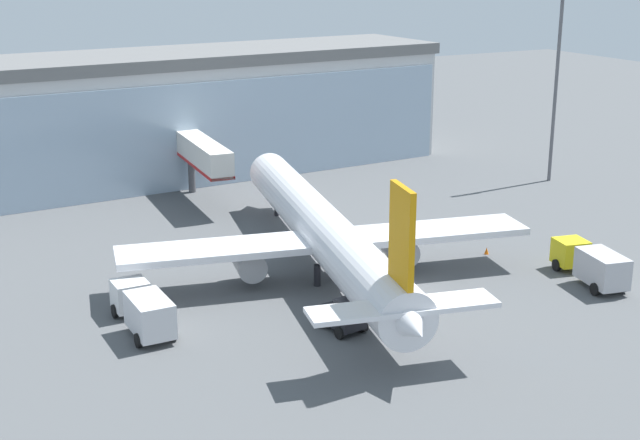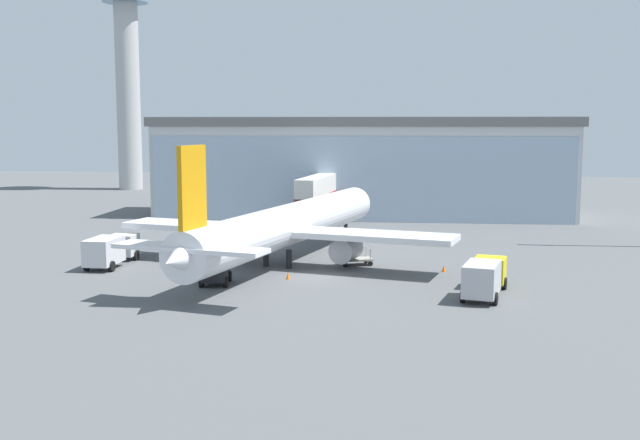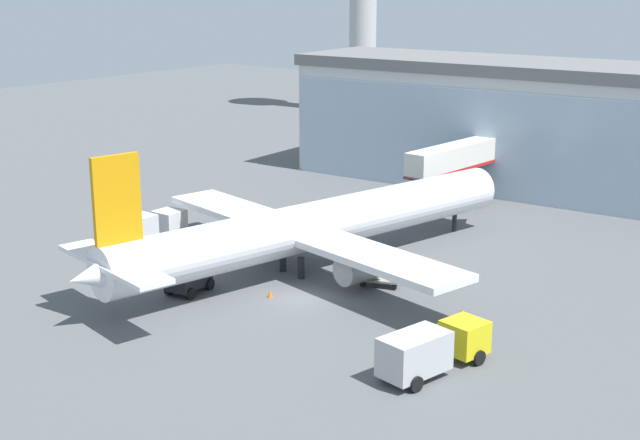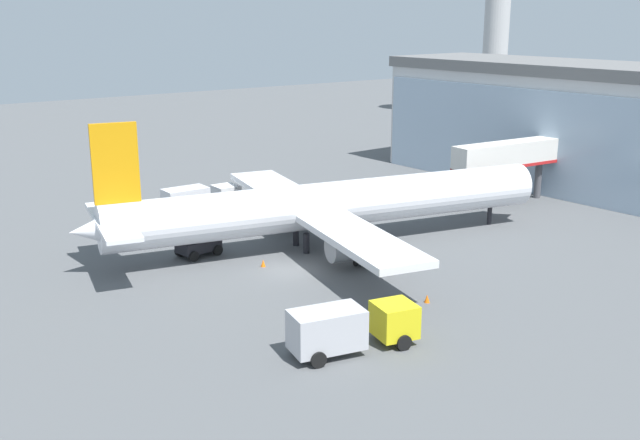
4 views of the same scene
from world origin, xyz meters
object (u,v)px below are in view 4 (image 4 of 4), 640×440
Objects in this scene: catering_truck at (199,199)px; fuel_truck at (349,327)px; pushback_tug at (197,244)px; airplane at (326,206)px; safety_cone_wingtip at (427,298)px; baggage_cart at (374,260)px; jet_bridge at (507,156)px; safety_cone_nose at (263,263)px.

fuel_truck is (31.28, -6.87, 0.00)m from catering_truck.
pushback_tug is at bearing 99.12° from fuel_truck.
airplane reaches higher than safety_cone_wingtip.
baggage_cart is at bearing -80.61° from catering_truck.
catering_truck reaches higher than safety_cone_wingtip.
jet_bridge is 0.31× the size of airplane.
fuel_truck is at bearing -72.34° from safety_cone_wingtip.
baggage_cart is 5.79× the size of safety_cone_nose.
baggage_cart is (20.98, 3.55, -0.97)m from catering_truck.
fuel_truck is 13.81× the size of safety_cone_wingtip.
baggage_cart is 13.66m from pushback_tug.
pushback_tug is at bearing 23.30° from baggage_cart.
catering_truck is (-14.88, -3.63, -1.88)m from airplane.
fuel_truck is 2.39× the size of baggage_cart.
pushback_tug is 6.23× the size of safety_cone_nose.
baggage_cart reaches higher than safety_cone_wingtip.
airplane reaches higher than baggage_cart.
pushback_tug is (-9.86, -9.44, 0.47)m from baggage_cart.
pushback_tug reaches higher than safety_cone_nose.
pushback_tug is 6.23× the size of safety_cone_wingtip.
pushback_tug is (11.12, -5.89, -0.49)m from catering_truck.
fuel_truck is 9.07m from safety_cone_wingtip.
pushback_tug reaches higher than baggage_cart.
jet_bridge is at bearing 39.51° from fuel_truck.
safety_cone_wingtip is at bearing 21.50° from safety_cone_nose.
baggage_cart reaches higher than safety_cone_nose.
fuel_truck is 14.68m from baggage_cart.
jet_bridge is 24.05m from baggage_cart.
baggage_cart is at bearing -78.37° from airplane.
airplane is (0.88, -22.55, -1.36)m from jet_bridge.
catering_truck is 13.29× the size of safety_cone_wingtip.
catering_truck is at bearing 156.42° from jet_bridge.
fuel_truck reaches higher than pushback_tug.
airplane is 19.56m from fuel_truck.
pushback_tug is at bearing 170.77° from airplane.
pushback_tug is at bearing -118.13° from catering_truck.
baggage_cart is at bearing -158.30° from jet_bridge.
pushback_tug is (-3.76, -9.52, -2.37)m from airplane.
fuel_truck is at bearing -102.60° from catering_truck.
airplane reaches higher than pushback_tug.
airplane is at bearing -29.91° from pushback_tug.
safety_cone_wingtip is at bearing 145.80° from baggage_cart.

